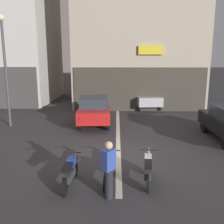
% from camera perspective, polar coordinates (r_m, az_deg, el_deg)
% --- Properties ---
extents(ground_plane, '(120.00, 120.00, 0.00)m').
position_cam_1_polar(ground_plane, '(10.05, 1.47, -10.27)').
color(ground_plane, '#333338').
extents(lane_centre_line, '(0.20, 18.00, 0.01)m').
position_cam_1_polar(lane_centre_line, '(15.76, 1.34, -1.90)').
color(lane_centre_line, silver).
rests_on(lane_centre_line, ground).
extents(car_red_crossing_near, '(2.02, 4.21, 1.64)m').
position_cam_1_polar(car_red_crossing_near, '(14.74, -4.17, 0.60)').
color(car_red_crossing_near, black).
rests_on(car_red_crossing_near, ground).
extents(car_silver_down_street, '(2.16, 4.26, 1.64)m').
position_cam_1_polar(car_silver_down_street, '(19.89, 7.61, 3.54)').
color(car_silver_down_street, black).
rests_on(car_silver_down_street, ground).
extents(street_lamp, '(0.36, 0.36, 6.11)m').
position_cam_1_polar(street_lamp, '(15.07, -23.33, 10.96)').
color(street_lamp, '#47474C').
rests_on(street_lamp, ground).
extents(motorcycle_blue_row_leftmost, '(0.55, 1.67, 0.98)m').
position_cam_1_polar(motorcycle_blue_row_leftmost, '(7.90, -9.58, -13.32)').
color(motorcycle_blue_row_leftmost, black).
rests_on(motorcycle_blue_row_leftmost, ground).
extents(motorcycle_green_row_left_mid, '(0.55, 1.66, 0.98)m').
position_cam_1_polar(motorcycle_green_row_left_mid, '(7.99, -0.56, -12.85)').
color(motorcycle_green_row_left_mid, black).
rests_on(motorcycle_green_row_left_mid, ground).
extents(motorcycle_white_row_centre, '(0.55, 1.67, 0.98)m').
position_cam_1_polar(motorcycle_white_row_centre, '(8.08, 8.19, -12.68)').
color(motorcycle_white_row_centre, black).
rests_on(motorcycle_white_row_centre, ground).
extents(person_by_motorcycles, '(0.40, 0.42, 1.67)m').
position_cam_1_polar(person_by_motorcycles, '(6.98, -0.75, -13.10)').
color(person_by_motorcycles, '#23232D').
rests_on(person_by_motorcycles, ground).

